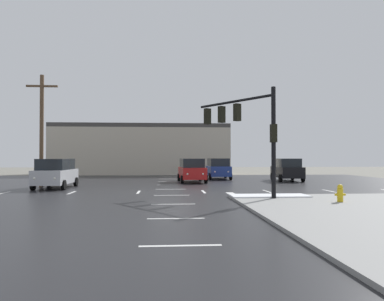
{
  "coord_description": "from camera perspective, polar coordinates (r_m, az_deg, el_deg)",
  "views": [
    {
      "loc": [
        -0.37,
        -23.0,
        2.14
      ],
      "look_at": [
        1.8,
        7.21,
        2.71
      ],
      "focal_mm": 34.93,
      "sensor_mm": 36.0,
      "label": 1
    }
  ],
  "objects": [
    {
      "name": "ground_plane",
      "position": [
        23.1,
        -3.19,
        -6.4
      ],
      "size": [
        120.0,
        120.0,
        0.0
      ],
      "primitive_type": "plane",
      "color": "slate"
    },
    {
      "name": "road_asphalt",
      "position": [
        23.1,
        -3.19,
        -6.37
      ],
      "size": [
        44.0,
        44.0,
        0.02
      ],
      "primitive_type": "cube",
      "color": "#232326",
      "rests_on": "ground_plane"
    },
    {
      "name": "snow_strip_curbside",
      "position": [
        19.84,
        11.7,
        -6.76
      ],
      "size": [
        4.0,
        1.6,
        0.06
      ],
      "primitive_type": "cube",
      "color": "white",
      "rests_on": "sidewalk_corner"
    },
    {
      "name": "lane_markings",
      "position": [
        21.78,
        0.06,
        -6.66
      ],
      "size": [
        36.15,
        36.15,
        0.01
      ],
      "color": "silver",
      "rests_on": "road_asphalt"
    },
    {
      "name": "traffic_signal_mast",
      "position": [
        20.23,
        8.14,
        4.14
      ],
      "size": [
        3.31,
        4.94,
        5.51
      ],
      "rotation": [
        0.0,
        0.0,
        2.15
      ],
      "color": "black",
      "rests_on": "sidewalk_corner"
    },
    {
      "name": "fire_hydrant",
      "position": [
        18.23,
        21.68,
        -6.06
      ],
      "size": [
        0.48,
        0.26,
        0.79
      ],
      "color": "gold",
      "rests_on": "sidewalk_corner"
    },
    {
      "name": "strip_building_background",
      "position": [
        48.89,
        -7.65,
        0.11
      ],
      "size": [
        21.89,
        8.0,
        6.29
      ],
      "color": "#BCB29E",
      "rests_on": "ground_plane"
    },
    {
      "name": "suv_blue",
      "position": [
        37.03,
        4.0,
        -2.7
      ],
      "size": [
        2.19,
        4.85,
        2.03
      ],
      "rotation": [
        0.0,
        0.0,
        -1.58
      ],
      "color": "navy",
      "rests_on": "road_asphalt"
    },
    {
      "name": "suv_black",
      "position": [
        35.09,
        14.27,
        -2.76
      ],
      "size": [
        2.42,
        4.93,
        2.03
      ],
      "rotation": [
        0.0,
        0.0,
        1.51
      ],
      "color": "black",
      "rests_on": "road_asphalt"
    },
    {
      "name": "suv_silver",
      "position": [
        27.59,
        -20.07,
        -3.2
      ],
      "size": [
        2.19,
        4.85,
        2.03
      ],
      "rotation": [
        0.0,
        0.0,
        -1.58
      ],
      "color": "#B7BABF",
      "rests_on": "road_asphalt"
    },
    {
      "name": "suv_red",
      "position": [
        32.19,
        -0.05,
        -2.95
      ],
      "size": [
        2.36,
        4.91,
        2.03
      ],
      "rotation": [
        0.0,
        0.0,
        -1.52
      ],
      "color": "#B21919",
      "rests_on": "road_asphalt"
    },
    {
      "name": "utility_pole_far",
      "position": [
        28.82,
        -21.98,
        3.17
      ],
      "size": [
        2.2,
        0.28,
        8.07
      ],
      "color": "brown",
      "rests_on": "ground_plane"
    }
  ]
}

